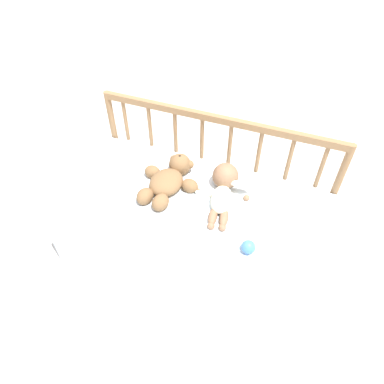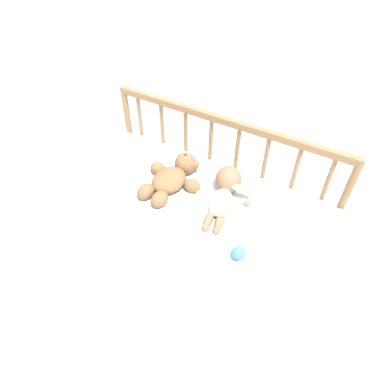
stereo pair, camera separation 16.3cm
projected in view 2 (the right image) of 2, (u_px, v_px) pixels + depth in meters
The scene contains 7 objects.
ground_plane at pixel (191, 255), 1.97m from camera, with size 12.00×12.00×0.00m, color silver.
crib_mattress at pixel (191, 231), 1.82m from camera, with size 1.32×0.64×0.44m.
crib_rail at pixel (223, 151), 1.82m from camera, with size 1.32×0.04×0.73m.
blanket at pixel (194, 196), 1.69m from camera, with size 0.75×0.47×0.01m.
teddy_bear at pixel (172, 177), 1.73m from camera, with size 0.31×0.38×0.12m.
baby at pixel (224, 191), 1.65m from camera, with size 0.27×0.38×0.13m.
toy_ball at pixel (239, 253), 1.41m from camera, with size 0.06×0.06×0.06m.
Camera 2 is at (0.58, -0.99, 1.64)m, focal length 32.00 mm.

